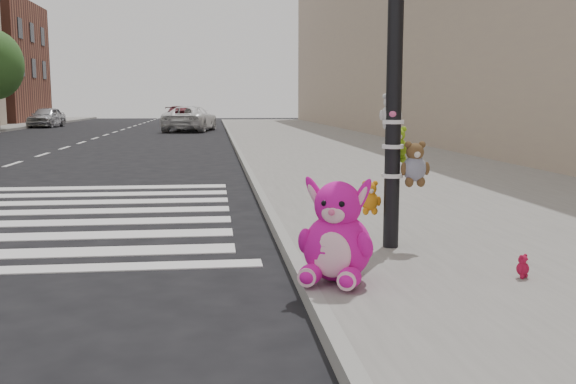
{
  "coord_description": "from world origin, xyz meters",
  "views": [
    {
      "loc": [
        0.78,
        -4.59,
        1.65
      ],
      "look_at": [
        1.51,
        1.7,
        0.75
      ],
      "focal_mm": 40.0,
      "sensor_mm": 36.0,
      "label": 1
    }
  ],
  "objects": [
    {
      "name": "ground",
      "position": [
        0.0,
        0.0,
        0.0
      ],
      "size": [
        120.0,
        120.0,
        0.0
      ],
      "primitive_type": "plane",
      "color": "black",
      "rests_on": "ground"
    },
    {
      "name": "sidewalk_near",
      "position": [
        5.0,
        10.0,
        0.07
      ],
      "size": [
        7.0,
        80.0,
        0.14
      ],
      "primitive_type": "cube",
      "color": "slate",
      "rests_on": "ground"
    },
    {
      "name": "curb_edge",
      "position": [
        1.55,
        10.0,
        0.07
      ],
      "size": [
        0.12,
        80.0,
        0.15
      ],
      "primitive_type": "cube",
      "color": "gray",
      "rests_on": "ground"
    },
    {
      "name": "bld_near",
      "position": [
        10.5,
        20.0,
        5.0
      ],
      "size": [
        5.0,
        60.0,
        10.0
      ],
      "primitive_type": "cube",
      "color": "tan",
      "rests_on": "ground"
    },
    {
      "name": "signal_pole",
      "position": [
        2.63,
        1.81,
        1.76
      ],
      "size": [
        0.7,
        0.49,
        4.0
      ],
      "color": "black",
      "rests_on": "sidewalk_near"
    },
    {
      "name": "pink_bunny",
      "position": [
        1.79,
        0.57,
        0.51
      ],
      "size": [
        0.77,
        0.82,
        0.91
      ],
      "rotation": [
        0.0,
        0.0,
        -0.43
      ],
      "color": "#DE12A0",
      "rests_on": "sidewalk_near"
    },
    {
      "name": "red_teddy",
      "position": [
        3.4,
        0.5,
        0.24
      ],
      "size": [
        0.17,
        0.16,
        0.21
      ],
      "primitive_type": null,
      "rotation": [
        0.0,
        0.0,
        0.59
      ],
      "color": "#A81034",
      "rests_on": "sidewalk_near"
    },
    {
      "name": "car_white_near",
      "position": [
        -0.48,
        31.46,
        0.69
      ],
      "size": [
        3.12,
        5.32,
        1.39
      ],
      "primitive_type": "imported",
      "rotation": [
        0.0,
        0.0,
        2.97
      ],
      "color": "silver",
      "rests_on": "ground"
    },
    {
      "name": "car_maroon_near",
      "position": [
        -1.63,
        43.41,
        0.65
      ],
      "size": [
        2.1,
        4.61,
        1.31
      ],
      "primitive_type": "imported",
      "rotation": [
        0.0,
        0.0,
        3.08
      ],
      "color": "maroon",
      "rests_on": "ground"
    },
    {
      "name": "car_silver_deep",
      "position": [
        -9.8,
        38.12,
        0.65
      ],
      "size": [
        1.88,
        3.96,
        1.31
      ],
      "primitive_type": "imported",
      "rotation": [
        0.0,
        0.0,
        -0.09
      ],
      "color": "#B9B9BF",
      "rests_on": "ground"
    }
  ]
}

